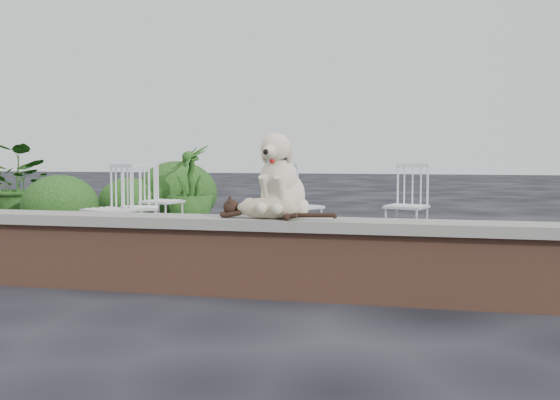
% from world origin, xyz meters
% --- Properties ---
extents(ground, '(60.00, 60.00, 0.00)m').
position_xyz_m(ground, '(0.00, 0.00, 0.00)').
color(ground, black).
rests_on(ground, ground).
extents(brick_wall, '(6.00, 0.30, 0.50)m').
position_xyz_m(brick_wall, '(0.00, 0.00, 0.25)').
color(brick_wall, brown).
rests_on(brick_wall, ground).
extents(capstone, '(6.20, 0.40, 0.08)m').
position_xyz_m(capstone, '(0.00, 0.00, 0.54)').
color(capstone, slate).
rests_on(capstone, brick_wall).
extents(dog, '(0.51, 0.61, 0.63)m').
position_xyz_m(dog, '(1.05, 0.09, 0.90)').
color(dog, beige).
rests_on(dog, capstone).
extents(cat, '(1.05, 0.43, 0.17)m').
position_xyz_m(cat, '(0.97, -0.06, 0.67)').
color(cat, tan).
rests_on(cat, capstone).
extents(chair_d, '(0.70, 0.70, 0.94)m').
position_xyz_m(chair_d, '(1.82, 2.95, 0.47)').
color(chair_d, white).
rests_on(chair_d, ground).
extents(chair_a, '(0.73, 0.73, 0.94)m').
position_xyz_m(chair_a, '(-1.05, 2.03, 0.47)').
color(chair_a, white).
rests_on(chair_a, ground).
extents(chair_b, '(0.74, 0.74, 0.94)m').
position_xyz_m(chair_b, '(-1.26, 1.72, 0.47)').
color(chair_b, white).
rests_on(chair_b, ground).
extents(chair_c, '(0.78, 0.78, 0.94)m').
position_xyz_m(chair_c, '(0.63, 2.61, 0.47)').
color(chair_c, white).
rests_on(chair_c, ground).
extents(chair_e, '(0.66, 0.66, 0.94)m').
position_xyz_m(chair_e, '(-1.21, 3.02, 0.47)').
color(chair_e, white).
rests_on(chair_e, ground).
extents(potted_plant_a, '(1.16, 1.03, 1.20)m').
position_xyz_m(potted_plant_a, '(-3.83, 3.87, 0.60)').
color(potted_plant_a, '#113C11').
rests_on(potted_plant_a, ground).
extents(potted_plant_b, '(0.92, 0.92, 1.17)m').
position_xyz_m(potted_plant_b, '(-1.22, 4.03, 0.58)').
color(potted_plant_b, '#113C11').
rests_on(potted_plant_b, ground).
extents(shrubbery, '(2.11, 2.74, 0.99)m').
position_xyz_m(shrubbery, '(-2.17, 4.30, 0.40)').
color(shrubbery, '#113C11').
rests_on(shrubbery, ground).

